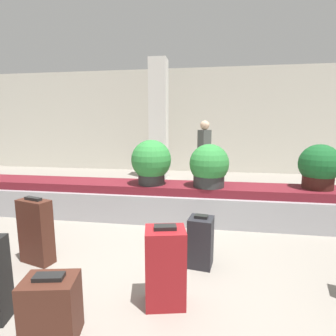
{
  "coord_description": "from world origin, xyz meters",
  "views": [
    {
      "loc": [
        0.62,
        -2.55,
        1.47
      ],
      "look_at": [
        0.0,
        1.43,
        0.81
      ],
      "focal_mm": 28.0,
      "sensor_mm": 36.0,
      "label": 1
    }
  ],
  "objects_px": {
    "suitcase_5": "(165,267)",
    "potted_plant_2": "(151,162)",
    "pillar": "(159,120)",
    "suitcase_0": "(51,308)",
    "suitcase_3": "(36,231)",
    "potted_plant_1": "(319,167)",
    "potted_plant_0": "(209,166)",
    "traveler_0": "(204,148)",
    "suitcase_6": "(201,241)"
  },
  "relations": [
    {
      "from": "suitcase_5",
      "to": "potted_plant_1",
      "type": "xyz_separation_m",
      "value": [
        1.9,
        2.06,
        0.55
      ]
    },
    {
      "from": "suitcase_5",
      "to": "potted_plant_2",
      "type": "bearing_deg",
      "value": 93.36
    },
    {
      "from": "suitcase_0",
      "to": "traveler_0",
      "type": "bearing_deg",
      "value": 67.94
    },
    {
      "from": "suitcase_0",
      "to": "suitcase_3",
      "type": "distance_m",
      "value": 1.2
    },
    {
      "from": "potted_plant_2",
      "to": "traveler_0",
      "type": "bearing_deg",
      "value": 72.77
    },
    {
      "from": "potted_plant_0",
      "to": "potted_plant_1",
      "type": "height_order",
      "value": "potted_plant_1"
    },
    {
      "from": "suitcase_3",
      "to": "traveler_0",
      "type": "xyz_separation_m",
      "value": [
        1.69,
        3.97,
        0.58
      ]
    },
    {
      "from": "suitcase_6",
      "to": "potted_plant_0",
      "type": "distance_m",
      "value": 1.42
    },
    {
      "from": "suitcase_3",
      "to": "suitcase_5",
      "type": "height_order",
      "value": "suitcase_3"
    },
    {
      "from": "pillar",
      "to": "suitcase_3",
      "type": "distance_m",
      "value": 4.88
    },
    {
      "from": "potted_plant_1",
      "to": "suitcase_0",
      "type": "bearing_deg",
      "value": -135.92
    },
    {
      "from": "pillar",
      "to": "potted_plant_1",
      "type": "distance_m",
      "value": 4.32
    },
    {
      "from": "potted_plant_0",
      "to": "suitcase_0",
      "type": "bearing_deg",
      "value": -113.51
    },
    {
      "from": "pillar",
      "to": "potted_plant_0",
      "type": "distance_m",
      "value": 3.56
    },
    {
      "from": "pillar",
      "to": "traveler_0",
      "type": "distance_m",
      "value": 1.6
    },
    {
      "from": "suitcase_3",
      "to": "suitcase_6",
      "type": "xyz_separation_m",
      "value": [
        1.74,
        0.21,
        -0.09
      ]
    },
    {
      "from": "potted_plant_1",
      "to": "potted_plant_0",
      "type": "bearing_deg",
      "value": -175.75
    },
    {
      "from": "pillar",
      "to": "potted_plant_1",
      "type": "relative_size",
      "value": 4.96
    },
    {
      "from": "potted_plant_0",
      "to": "potted_plant_1",
      "type": "relative_size",
      "value": 0.99
    },
    {
      "from": "pillar",
      "to": "traveler_0",
      "type": "bearing_deg",
      "value": -29.91
    },
    {
      "from": "suitcase_0",
      "to": "potted_plant_0",
      "type": "height_order",
      "value": "potted_plant_0"
    },
    {
      "from": "potted_plant_0",
      "to": "potted_plant_1",
      "type": "xyz_separation_m",
      "value": [
        1.56,
        0.12,
        0.02
      ]
    },
    {
      "from": "suitcase_0",
      "to": "suitcase_3",
      "type": "bearing_deg",
      "value": 118.25
    },
    {
      "from": "pillar",
      "to": "suitcase_6",
      "type": "relative_size",
      "value": 5.78
    },
    {
      "from": "suitcase_5",
      "to": "potted_plant_0",
      "type": "xyz_separation_m",
      "value": [
        0.34,
        1.94,
        0.54
      ]
    },
    {
      "from": "suitcase_0",
      "to": "suitcase_3",
      "type": "relative_size",
      "value": 0.66
    },
    {
      "from": "suitcase_3",
      "to": "suitcase_0",
      "type": "bearing_deg",
      "value": -35.11
    },
    {
      "from": "suitcase_5",
      "to": "potted_plant_1",
      "type": "bearing_deg",
      "value": 35.04
    },
    {
      "from": "pillar",
      "to": "potted_plant_1",
      "type": "bearing_deg",
      "value": -46.35
    },
    {
      "from": "suitcase_3",
      "to": "suitcase_6",
      "type": "relative_size",
      "value": 1.31
    },
    {
      "from": "suitcase_6",
      "to": "potted_plant_2",
      "type": "distance_m",
      "value": 1.67
    },
    {
      "from": "potted_plant_1",
      "to": "traveler_0",
      "type": "xyz_separation_m",
      "value": [
        -1.69,
        2.36,
        0.05
      ]
    },
    {
      "from": "suitcase_5",
      "to": "potted_plant_2",
      "type": "relative_size",
      "value": 0.99
    },
    {
      "from": "potted_plant_0",
      "to": "traveler_0",
      "type": "distance_m",
      "value": 2.48
    },
    {
      "from": "pillar",
      "to": "suitcase_3",
      "type": "height_order",
      "value": "pillar"
    },
    {
      "from": "suitcase_3",
      "to": "suitcase_5",
      "type": "relative_size",
      "value": 1.06
    },
    {
      "from": "potted_plant_2",
      "to": "potted_plant_0",
      "type": "bearing_deg",
      "value": -1.26
    },
    {
      "from": "suitcase_3",
      "to": "potted_plant_2",
      "type": "distance_m",
      "value": 1.86
    },
    {
      "from": "suitcase_5",
      "to": "traveler_0",
      "type": "relative_size",
      "value": 0.43
    },
    {
      "from": "pillar",
      "to": "suitcase_0",
      "type": "height_order",
      "value": "pillar"
    },
    {
      "from": "potted_plant_1",
      "to": "potted_plant_2",
      "type": "relative_size",
      "value": 0.93
    },
    {
      "from": "pillar",
      "to": "suitcase_0",
      "type": "distance_m",
      "value": 5.79
    },
    {
      "from": "pillar",
      "to": "suitcase_6",
      "type": "distance_m",
      "value": 4.86
    },
    {
      "from": "potted_plant_1",
      "to": "pillar",
      "type": "bearing_deg",
      "value": 133.65
    },
    {
      "from": "potted_plant_2",
      "to": "traveler_0",
      "type": "relative_size",
      "value": 0.44
    },
    {
      "from": "suitcase_0",
      "to": "potted_plant_0",
      "type": "xyz_separation_m",
      "value": [
        1.05,
        2.42,
        0.64
      ]
    },
    {
      "from": "suitcase_6",
      "to": "potted_plant_0",
      "type": "bearing_deg",
      "value": 95.25
    },
    {
      "from": "suitcase_0",
      "to": "potted_plant_2",
      "type": "bearing_deg",
      "value": 74.75
    },
    {
      "from": "suitcase_5",
      "to": "traveler_0",
      "type": "distance_m",
      "value": 4.47
    },
    {
      "from": "suitcase_6",
      "to": "potted_plant_1",
      "type": "height_order",
      "value": "potted_plant_1"
    }
  ]
}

